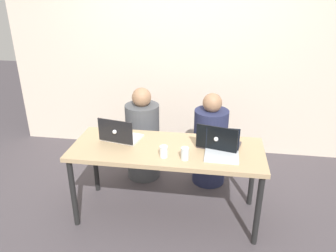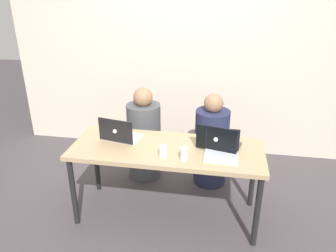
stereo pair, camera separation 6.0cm
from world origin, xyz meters
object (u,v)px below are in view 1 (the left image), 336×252
person_on_right (210,144)px  water_glass_right (185,154)px  water_glass_center (164,152)px  laptop_back_right (218,142)px  person_on_left (143,139)px  laptop_back_left (120,135)px  laptop_front_right (222,150)px

person_on_right → water_glass_right: 0.91m
person_on_right → water_glass_center: size_ratio=10.44×
laptop_back_right → water_glass_center: size_ratio=4.10×
person_on_left → laptop_back_right: bearing=137.6°
person_on_left → person_on_right: person_on_left is taller
person_on_right → water_glass_center: 0.95m
person_on_right → water_glass_center: (-0.37, -0.82, 0.31)m
laptop_back_left → laptop_front_right: bearing=-177.4°
laptop_front_right → water_glass_right: bearing=-156.6°
person_on_right → laptop_front_right: size_ratio=3.59×
laptop_back_left → laptop_back_right: bearing=-169.3°
water_glass_right → laptop_back_right: bearing=43.6°
water_glass_center → water_glass_right: 0.18m
laptop_front_right → person_on_left: bearing=141.3°
laptop_front_right → water_glass_center: laptop_front_right is taller
laptop_front_right → laptop_back_left: size_ratio=0.76×
person_on_right → laptop_back_right: 0.66m
laptop_back_right → laptop_front_right: laptop_back_right is taller
laptop_back_right → water_glass_center: (-0.45, -0.24, -0.01)m
laptop_front_right → laptop_back_left: (-0.93, 0.14, 0.00)m
person_on_left → laptop_back_right: (0.82, -0.58, 0.30)m
person_on_left → laptop_front_right: size_ratio=3.67×
water_glass_center → water_glass_right: (0.18, -0.02, 0.00)m
person_on_left → water_glass_right: (0.55, -0.84, 0.30)m
person_on_left → laptop_back_left: size_ratio=2.78×
water_glass_center → water_glass_right: bearing=-5.9°
laptop_back_right → water_glass_right: bearing=57.1°
water_glass_right → person_on_left: bearing=123.4°
person_on_right → water_glass_right: size_ratio=9.56×
water_glass_right → laptop_front_right: bearing=22.2°
laptop_back_left → water_glass_right: size_ratio=3.52×
laptop_back_right → water_glass_right: size_ratio=3.75×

